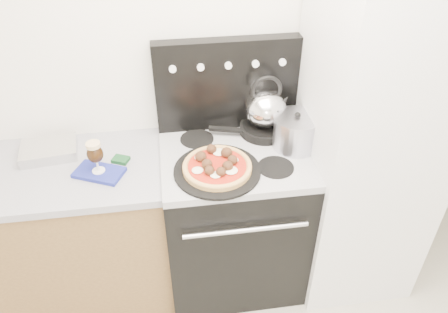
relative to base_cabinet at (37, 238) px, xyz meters
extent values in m
cube|color=white|center=(1.02, 0.30, 0.82)|extent=(3.50, 0.01, 2.50)
cube|color=brown|center=(0.00, 0.00, 0.00)|extent=(1.45, 0.60, 0.86)
cube|color=#9797A2|center=(0.00, 0.00, 0.45)|extent=(1.48, 0.63, 0.04)
cube|color=black|center=(1.10, -0.02, 0.01)|extent=(0.76, 0.65, 0.88)
cube|color=#ADADB2|center=(1.10, -0.02, 0.47)|extent=(0.76, 0.65, 0.04)
cube|color=black|center=(1.10, 0.25, 0.74)|extent=(0.76, 0.08, 0.50)
cube|color=silver|center=(1.80, -0.05, 0.52)|extent=(0.64, 0.68, 1.90)
cube|color=white|center=(0.16, 0.13, 0.50)|extent=(0.30, 0.23, 0.06)
cube|color=navy|center=(0.43, -0.08, 0.48)|extent=(0.27, 0.22, 0.02)
cylinder|color=black|center=(1.00, -0.16, 0.50)|extent=(0.54, 0.54, 0.01)
cylinder|color=black|center=(1.29, 0.14, 0.51)|extent=(0.33, 0.33, 0.05)
cylinder|color=#B9B9C6|center=(1.42, -0.01, 0.57)|extent=(0.28, 0.28, 0.17)
camera|label=1|loc=(0.79, -1.80, 1.82)|focal=35.00mm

